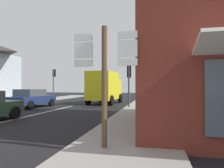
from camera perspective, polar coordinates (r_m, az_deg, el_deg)
ground_plane at (r=15.82m, az=-14.25°, el=-6.79°), size 80.00×80.00×0.00m
sidewalk_right at (r=12.23m, az=8.53°, el=-8.25°), size 2.90×44.00×0.14m
lane_centre_stripe at (r=12.39m, az=-22.58°, el=-8.40°), size 0.16×12.00×0.01m
sedan_far at (r=17.38m, az=-21.81°, el=-3.70°), size 2.20×4.31×1.47m
delivery_truck at (r=19.53m, az=-2.10°, el=-0.81°), size 2.77×5.14×3.05m
route_sign_post at (r=5.09m, az=-2.15°, el=2.00°), size 1.66×0.14×3.20m
traffic_light_far_left at (r=25.46m, az=-16.17°, el=1.80°), size 0.30×0.49×3.78m
traffic_light_near_right at (r=15.16m, az=4.87°, el=2.02°), size 0.30×0.49×3.25m
traffic_light_far_right at (r=22.68m, az=7.27°, el=1.90°), size 0.30×0.49×3.68m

